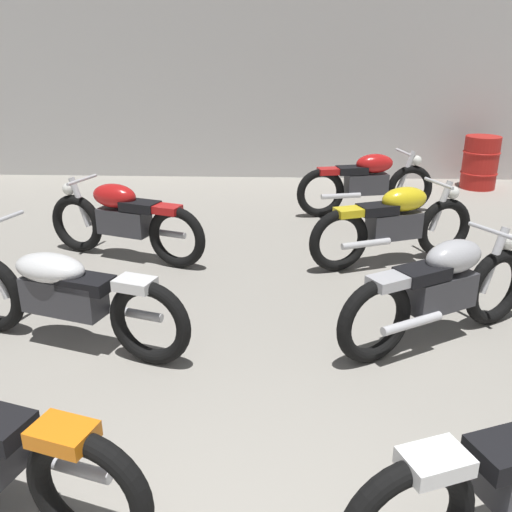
# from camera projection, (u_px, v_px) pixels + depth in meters

# --- Properties ---
(back_wall) EXTENTS (12.91, 0.24, 3.60)m
(back_wall) POSITION_uv_depth(u_px,v_px,m) (270.00, 71.00, 9.54)
(back_wall) COLOR #BCBAB7
(back_wall) RESTS_ON ground
(motorcycle_left_row_1) EXTENTS (2.10, 0.90, 0.97)m
(motorcycle_left_row_1) POSITION_uv_depth(u_px,v_px,m) (63.00, 293.00, 4.36)
(motorcycle_left_row_1) COLOR black
(motorcycle_left_row_1) RESTS_ON ground
(motorcycle_left_row_2) EXTENTS (1.89, 0.79, 0.88)m
(motorcycle_left_row_2) POSITION_uv_depth(u_px,v_px,m) (123.00, 219.00, 6.15)
(motorcycle_left_row_2) COLOR black
(motorcycle_left_row_2) RESTS_ON ground
(motorcycle_right_row_1) EXTENTS (1.75, 1.10, 0.88)m
(motorcycle_right_row_1) POSITION_uv_depth(u_px,v_px,m) (442.00, 289.00, 4.43)
(motorcycle_right_row_1) COLOR black
(motorcycle_right_row_1) RESTS_ON ground
(motorcycle_right_row_2) EXTENTS (1.87, 0.83, 0.88)m
(motorcycle_right_row_2) POSITION_uv_depth(u_px,v_px,m) (395.00, 223.00, 6.02)
(motorcycle_right_row_2) COLOR black
(motorcycle_right_row_2) RESTS_ON ground
(motorcycle_right_row_3) EXTENTS (1.95, 0.66, 0.88)m
(motorcycle_right_row_3) POSITION_uv_depth(u_px,v_px,m) (367.00, 182.00, 7.77)
(motorcycle_right_row_3) COLOR black
(motorcycle_right_row_3) RESTS_ON ground
(oil_drum) EXTENTS (0.59, 0.59, 0.85)m
(oil_drum) POSITION_uv_depth(u_px,v_px,m) (480.00, 162.00, 9.20)
(oil_drum) COLOR red
(oil_drum) RESTS_ON ground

